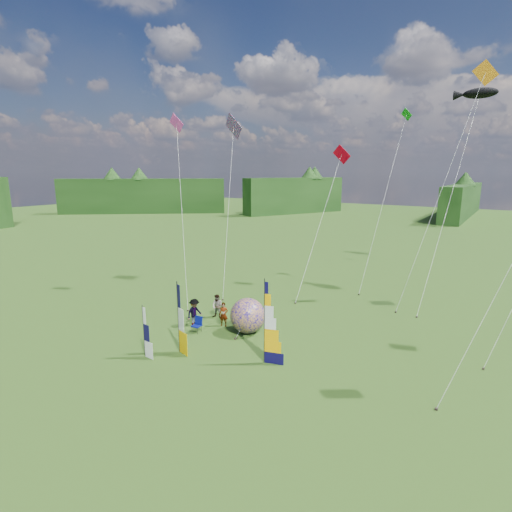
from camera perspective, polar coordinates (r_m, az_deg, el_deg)
The scene contains 17 objects.
ground at distance 20.52m, azimuth -4.00°, elevation -17.56°, with size 220.00×220.00×0.00m, color #3A5C1D.
treeline_ring at distance 18.87m, azimuth -4.18°, elevation -6.94°, with size 210.00×210.00×8.00m, color #254918, non-canonical shape.
feather_banner_main at distance 21.37m, azimuth 1.20°, elevation -9.54°, with size 1.23×0.10×4.53m, color #0C0737, non-canonical shape.
side_banner_left at distance 23.11m, azimuth -11.04°, elevation -8.74°, with size 1.11×0.10×4.03m, color #FBAF00, non-canonical shape.
side_banner_far at distance 23.16m, azimuth -15.74°, elevation -10.41°, with size 0.88×0.10×2.92m, color white, non-canonical shape.
bol_inflatable at distance 25.64m, azimuth -1.20°, elevation -8.51°, with size 2.25×2.25×2.25m, color #060071.
spectator_a at distance 26.83m, azimuth -4.64°, elevation -8.32°, with size 0.59×0.39×1.62m, color #66594C.
spectator_b at distance 28.29m, azimuth -5.52°, elevation -7.17°, with size 0.82×0.40×1.69m, color #66594C.
spectator_c at distance 27.04m, azimuth -8.78°, elevation -7.98°, with size 1.21×0.45×1.87m, color #66594C.
spectator_d at distance 27.43m, azimuth -0.78°, elevation -7.71°, with size 1.00×0.41×1.71m, color #66594C.
camp_chair at distance 26.11m, azimuth -8.49°, elevation -9.70°, with size 0.59×0.59×1.03m, color #040C52, non-canonical shape.
kite_whale at distance 34.50m, azimuth 26.23°, elevation 9.01°, with size 4.48×14.55×18.06m, color black, non-canonical shape.
kite_rainbow_delta at distance 34.60m, azimuth -3.97°, elevation 8.68°, with size 7.98×11.07×16.23m, color red, non-canonical shape.
small_kite_red at distance 33.50m, azimuth 9.15°, elevation 5.67°, with size 3.05×10.73×12.99m, color #EF0019, non-canonical shape.
small_kite_orange at distance 32.43m, azimuth 24.99°, elevation 9.53°, with size 6.45×9.70×18.66m, color orange, non-canonical shape.
small_kite_pink at distance 31.94m, azimuth -10.59°, elevation 7.45°, with size 7.68×7.42×15.37m, color #E93FAA, non-canonical shape.
small_kite_green at distance 37.71m, azimuth 17.89°, elevation 8.55°, with size 2.43×11.80×16.41m, color #11A417, non-canonical shape.
Camera 1 is at (10.92, -14.11, 10.12)m, focal length 28.00 mm.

